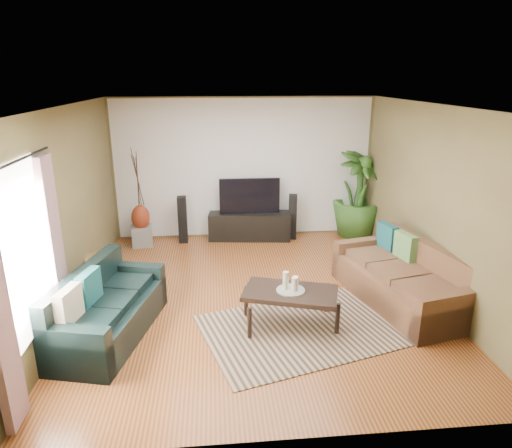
{
  "coord_description": "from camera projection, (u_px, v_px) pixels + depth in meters",
  "views": [
    {
      "loc": [
        -0.58,
        -5.95,
        3.07
      ],
      "look_at": [
        0.0,
        0.2,
        1.05
      ],
      "focal_mm": 32.0,
      "sensor_mm": 36.0,
      "label": 1
    }
  ],
  "objects": [
    {
      "name": "floor",
      "position": [
        257.0,
        297.0,
        6.64
      ],
      "size": [
        5.5,
        5.5,
        0.0
      ],
      "primitive_type": "plane",
      "color": "#9C5128",
      "rests_on": "ground"
    },
    {
      "name": "ceiling",
      "position": [
        257.0,
        106.0,
        5.8
      ],
      "size": [
        5.5,
        5.5,
        0.0
      ],
      "primitive_type": "plane",
      "rotation": [
        3.14,
        0.0,
        0.0
      ],
      "color": "white",
      "rests_on": "ground"
    },
    {
      "name": "wall_back",
      "position": [
        244.0,
        169.0,
        8.82
      ],
      "size": [
        5.0,
        0.0,
        5.0
      ],
      "primitive_type": "plane",
      "rotation": [
        1.57,
        0.0,
        0.0
      ],
      "color": "brown",
      "rests_on": "ground"
    },
    {
      "name": "wall_front",
      "position": [
        291.0,
        303.0,
        3.62
      ],
      "size": [
        5.0,
        0.0,
        5.0
      ],
      "primitive_type": "plane",
      "rotation": [
        -1.57,
        0.0,
        0.0
      ],
      "color": "brown",
      "rests_on": "ground"
    },
    {
      "name": "wall_left",
      "position": [
        68.0,
        213.0,
        5.99
      ],
      "size": [
        0.0,
        5.5,
        5.5
      ],
      "primitive_type": "plane",
      "rotation": [
        1.57,
        0.0,
        1.57
      ],
      "color": "brown",
      "rests_on": "ground"
    },
    {
      "name": "wall_right",
      "position": [
        433.0,
        203.0,
        6.44
      ],
      "size": [
        0.0,
        5.5,
        5.5
      ],
      "primitive_type": "plane",
      "rotation": [
        1.57,
        0.0,
        -1.57
      ],
      "color": "brown",
      "rests_on": "ground"
    },
    {
      "name": "backwall_panel",
      "position": [
        244.0,
        169.0,
        8.81
      ],
      "size": [
        4.9,
        0.0,
        4.9
      ],
      "primitive_type": "plane",
      "rotation": [
        1.57,
        0.0,
        0.0
      ],
      "color": "white",
      "rests_on": "ground"
    },
    {
      "name": "window_pane",
      "position": [
        22.0,
        254.0,
        4.47
      ],
      "size": [
        0.0,
        1.8,
        1.8
      ],
      "primitive_type": "plane",
      "rotation": [
        1.57,
        0.0,
        1.57
      ],
      "color": "white",
      "rests_on": "ground"
    },
    {
      "name": "curtain_far",
      "position": [
        55.0,
        250.0,
        5.26
      ],
      "size": [
        0.08,
        0.35,
        2.2
      ],
      "primitive_type": "cube",
      "color": "gray",
      "rests_on": "ground"
    },
    {
      "name": "curtain_rod",
      "position": [
        12.0,
        163.0,
        4.19
      ],
      "size": [
        0.03,
        1.9,
        0.03
      ],
      "primitive_type": "cylinder",
      "rotation": [
        1.57,
        0.0,
        0.0
      ],
      "color": "black",
      "rests_on": "ground"
    },
    {
      "name": "sofa_left",
      "position": [
        109.0,
        304.0,
        5.52
      ],
      "size": [
        1.21,
        1.99,
        0.85
      ],
      "primitive_type": "cube",
      "rotation": [
        0.0,
        0.0,
        1.33
      ],
      "color": "black",
      "rests_on": "floor"
    },
    {
      "name": "sofa_right",
      "position": [
        401.0,
        274.0,
        6.38
      ],
      "size": [
        1.44,
        2.33,
        0.85
      ],
      "primitive_type": "cube",
      "rotation": [
        0.0,
        0.0,
        -1.34
      ],
      "color": "brown",
      "rests_on": "floor"
    },
    {
      "name": "area_rug",
      "position": [
        299.0,
        330.0,
        5.76
      ],
      "size": [
        2.72,
        2.26,
        0.01
      ],
      "primitive_type": "cube",
      "rotation": [
        0.0,
        0.0,
        0.29
      ],
      "color": "tan",
      "rests_on": "floor"
    },
    {
      "name": "coffee_table",
      "position": [
        290.0,
        308.0,
        5.83
      ],
      "size": [
        1.31,
        0.97,
        0.48
      ],
      "primitive_type": "cube",
      "rotation": [
        0.0,
        0.0,
        -0.31
      ],
      "color": "black",
      "rests_on": "floor"
    },
    {
      "name": "candle_tray",
      "position": [
        291.0,
        290.0,
        5.75
      ],
      "size": [
        0.36,
        0.36,
        0.02
      ],
      "primitive_type": "cylinder",
      "color": "gray",
      "rests_on": "coffee_table"
    },
    {
      "name": "candle_tall",
      "position": [
        286.0,
        280.0,
        5.74
      ],
      "size": [
        0.07,
        0.07,
        0.23
      ],
      "primitive_type": "cylinder",
      "color": "beige",
      "rests_on": "candle_tray"
    },
    {
      "name": "candle_mid",
      "position": [
        294.0,
        284.0,
        5.69
      ],
      "size": [
        0.07,
        0.07,
        0.18
      ],
      "primitive_type": "cylinder",
      "color": "beige",
      "rests_on": "candle_tray"
    },
    {
      "name": "candle_short",
      "position": [
        295.0,
        282.0,
        5.79
      ],
      "size": [
        0.07,
        0.07,
        0.15
      ],
      "primitive_type": "cylinder",
      "color": "white",
      "rests_on": "candle_tray"
    },
    {
      "name": "tv_stand",
      "position": [
        250.0,
        226.0,
        8.93
      ],
      "size": [
        1.62,
        0.65,
        0.53
      ],
      "primitive_type": "cube",
      "rotation": [
        0.0,
        0.0,
        -0.11
      ],
      "color": "black",
      "rests_on": "floor"
    },
    {
      "name": "television",
      "position": [
        250.0,
        196.0,
        8.74
      ],
      "size": [
        1.16,
        0.06,
        0.68
      ],
      "primitive_type": "cube",
      "color": "black",
      "rests_on": "tv_stand"
    },
    {
      "name": "speaker_left",
      "position": [
        183.0,
        220.0,
        8.68
      ],
      "size": [
        0.16,
        0.18,
        0.9
      ],
      "primitive_type": "cube",
      "rotation": [
        0.0,
        0.0,
        -0.01
      ],
      "color": "black",
      "rests_on": "floor"
    },
    {
      "name": "speaker_right",
      "position": [
        293.0,
        217.0,
        8.89
      ],
      "size": [
        0.19,
        0.2,
        0.88
      ],
      "primitive_type": "cube",
      "rotation": [
        0.0,
        0.0,
        -0.19
      ],
      "color": "black",
      "rests_on": "floor"
    },
    {
      "name": "potted_plant",
      "position": [
        358.0,
        194.0,
        8.94
      ],
      "size": [
        1.34,
        1.34,
        1.72
      ],
      "primitive_type": "imported",
      "rotation": [
        0.0,
        0.0,
        0.59
      ],
      "color": "#29531B",
      "rests_on": "floor"
    },
    {
      "name": "plant_pot",
      "position": [
        356.0,
        229.0,
        9.17
      ],
      "size": [
        0.32,
        0.32,
        0.25
      ],
      "primitive_type": "cylinder",
      "color": "black",
      "rests_on": "floor"
    },
    {
      "name": "pedestal",
      "position": [
        142.0,
        236.0,
        8.6
      ],
      "size": [
        0.43,
        0.43,
        0.37
      ],
      "primitive_type": "cube",
      "rotation": [
        0.0,
        0.0,
        0.15
      ],
      "color": "gray",
      "rests_on": "floor"
    },
    {
      "name": "vase",
      "position": [
        141.0,
        218.0,
        8.49
      ],
      "size": [
        0.34,
        0.34,
        0.48
      ],
      "primitive_type": "ellipsoid",
      "color": "maroon",
      "rests_on": "pedestal"
    },
    {
      "name": "side_table",
      "position": [
        104.0,
        274.0,
        6.79
      ],
      "size": [
        0.61,
        0.61,
        0.52
      ],
      "primitive_type": "cube",
      "rotation": [
        0.0,
        0.0,
        0.3
      ],
      "color": "brown",
      "rests_on": "floor"
    }
  ]
}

